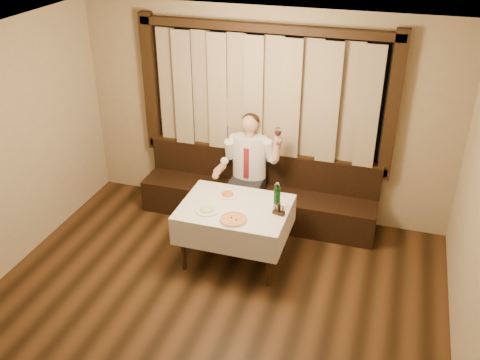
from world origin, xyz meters
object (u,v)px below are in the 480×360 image
(dining_table, at_px, (235,214))
(cruet_caddy, at_px, (279,210))
(pasta_red, at_px, (228,193))
(green_bottle, at_px, (277,198))
(seated_man, at_px, (248,163))
(pasta_cream, at_px, (207,208))
(banquette, at_px, (258,197))
(pizza, at_px, (233,220))

(dining_table, relative_size, cruet_caddy, 8.81)
(pasta_red, height_order, green_bottle, green_bottle)
(cruet_caddy, xyz_separation_m, seated_man, (-0.65, 0.95, 0.06))
(pasta_cream, bearing_deg, dining_table, 36.17)
(dining_table, distance_m, pasta_red, 0.30)
(banquette, xyz_separation_m, seated_man, (-0.12, -0.09, 0.55))
(pizza, bearing_deg, cruet_caddy, 32.23)
(pizza, xyz_separation_m, pasta_cream, (-0.35, 0.11, 0.02))
(dining_table, xyz_separation_m, cruet_caddy, (0.53, -0.02, 0.16))
(pizza, xyz_separation_m, cruet_caddy, (0.45, 0.28, 0.04))
(cruet_caddy, bearing_deg, dining_table, -171.49)
(banquette, height_order, dining_table, banquette)
(pizza, xyz_separation_m, green_bottle, (0.40, 0.39, 0.13))
(pizza, bearing_deg, green_bottle, 43.80)
(pasta_cream, bearing_deg, cruet_caddy, 12.52)
(green_bottle, bearing_deg, banquette, 117.06)
(pasta_red, bearing_deg, banquette, 78.65)
(banquette, xyz_separation_m, green_bottle, (0.48, -0.94, 0.59))
(green_bottle, bearing_deg, pasta_cream, -159.63)
(pasta_red, xyz_separation_m, cruet_caddy, (0.69, -0.23, 0.02))
(pizza, distance_m, seated_man, 1.25)
(green_bottle, bearing_deg, dining_table, -170.39)
(pasta_red, xyz_separation_m, green_bottle, (0.64, -0.13, 0.11))
(green_bottle, relative_size, seated_man, 0.23)
(banquette, height_order, pasta_cream, banquette)
(banquette, xyz_separation_m, pasta_cream, (-0.27, -1.22, 0.48))
(pasta_cream, distance_m, seated_man, 1.14)
(dining_table, bearing_deg, banquette, 90.00)
(banquette, distance_m, green_bottle, 1.21)
(pasta_red, height_order, cruet_caddy, cruet_caddy)
(pasta_red, bearing_deg, pasta_cream, -104.67)
(pasta_cream, bearing_deg, pizza, -16.90)
(green_bottle, bearing_deg, pizza, -136.20)
(green_bottle, height_order, cruet_caddy, green_bottle)
(green_bottle, xyz_separation_m, cruet_caddy, (0.05, -0.10, -0.10))
(seated_man, bearing_deg, dining_table, -82.83)
(banquette, xyz_separation_m, cruet_caddy, (0.53, -1.04, 0.50))
(dining_table, height_order, pasta_cream, pasta_cream)
(banquette, bearing_deg, seated_man, -142.07)
(dining_table, distance_m, pizza, 0.34)
(pasta_cream, distance_m, cruet_caddy, 0.82)
(banquette, bearing_deg, pizza, -86.57)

